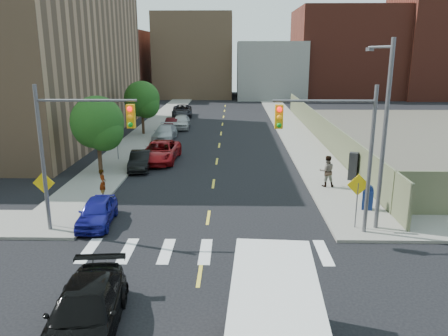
{
  "coord_description": "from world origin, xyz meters",
  "views": [
    {
      "loc": [
        1.27,
        -13.31,
        8.42
      ],
      "look_at": [
        0.77,
        10.56,
        2.0
      ],
      "focal_mm": 35.0,
      "sensor_mm": 36.0,
      "label": 1
    }
  ],
  "objects_px": {
    "parked_car_white": "(181,122)",
    "black_sedan": "(85,312)",
    "mailbox": "(368,198)",
    "parked_car_grey": "(182,111)",
    "parked_car_black": "(141,160)",
    "pedestrian_west": "(103,183)",
    "parked_car_silver": "(165,133)",
    "pedestrian_east": "(327,171)",
    "parked_car_blue": "(97,212)",
    "parked_car_red": "(160,152)",
    "cargo_van": "(274,327)",
    "payphone": "(353,166)",
    "parked_car_maroon": "(172,124)"
  },
  "relations": [
    {
      "from": "parked_car_silver",
      "to": "parked_car_white",
      "type": "height_order",
      "value": "parked_car_white"
    },
    {
      "from": "parked_car_black",
      "to": "black_sedan",
      "type": "bearing_deg",
      "value": -87.97
    },
    {
      "from": "parked_car_red",
      "to": "parked_car_silver",
      "type": "distance_m",
      "value": 8.71
    },
    {
      "from": "mailbox",
      "to": "payphone",
      "type": "xyz_separation_m",
      "value": [
        0.68,
        5.59,
        0.27
      ]
    },
    {
      "from": "parked_car_maroon",
      "to": "black_sedan",
      "type": "xyz_separation_m",
      "value": [
        2.3,
        -36.14,
        0.13
      ]
    },
    {
      "from": "parked_car_red",
      "to": "mailbox",
      "type": "distance_m",
      "value": 16.91
    },
    {
      "from": "parked_car_maroon",
      "to": "pedestrian_west",
      "type": "relative_size",
      "value": 2.27
    },
    {
      "from": "payphone",
      "to": "pedestrian_west",
      "type": "height_order",
      "value": "payphone"
    },
    {
      "from": "parked_car_grey",
      "to": "parked_car_silver",
      "type": "bearing_deg",
      "value": -94.54
    },
    {
      "from": "mailbox",
      "to": "pedestrian_east",
      "type": "distance_m",
      "value": 4.34
    },
    {
      "from": "parked_car_red",
      "to": "parked_car_white",
      "type": "bearing_deg",
      "value": 92.72
    },
    {
      "from": "mailbox",
      "to": "parked_car_grey",
      "type": "bearing_deg",
      "value": 127.17
    },
    {
      "from": "parked_car_maroon",
      "to": "mailbox",
      "type": "xyz_separation_m",
      "value": [
        14.02,
        -25.34,
        0.19
      ]
    },
    {
      "from": "parked_car_black",
      "to": "parked_car_silver",
      "type": "bearing_deg",
      "value": 84.55
    },
    {
      "from": "parked_car_red",
      "to": "black_sedan",
      "type": "xyz_separation_m",
      "value": [
        1.24,
        -21.65,
        -0.04
      ]
    },
    {
      "from": "parked_car_white",
      "to": "black_sedan",
      "type": "distance_m",
      "value": 36.72
    },
    {
      "from": "parked_car_silver",
      "to": "pedestrian_west",
      "type": "xyz_separation_m",
      "value": [
        -0.93,
        -17.74,
        0.27
      ]
    },
    {
      "from": "parked_car_blue",
      "to": "parked_car_grey",
      "type": "bearing_deg",
      "value": 86.05
    },
    {
      "from": "parked_car_blue",
      "to": "parked_car_red",
      "type": "xyz_separation_m",
      "value": [
        1.06,
        12.9,
        0.13
      ]
    },
    {
      "from": "parked_car_black",
      "to": "parked_car_silver",
      "type": "distance_m",
      "value": 11.04
    },
    {
      "from": "parked_car_grey",
      "to": "pedestrian_east",
      "type": "relative_size",
      "value": 2.78
    },
    {
      "from": "payphone",
      "to": "parked_car_white",
      "type": "bearing_deg",
      "value": 148.87
    },
    {
      "from": "parked_car_black",
      "to": "parked_car_maroon",
      "type": "xyz_separation_m",
      "value": [
        0.0,
        16.87,
        -0.05
      ]
    },
    {
      "from": "pedestrian_west",
      "to": "mailbox",
      "type": "bearing_deg",
      "value": -116.98
    },
    {
      "from": "parked_car_white",
      "to": "pedestrian_east",
      "type": "height_order",
      "value": "pedestrian_east"
    },
    {
      "from": "pedestrian_east",
      "to": "black_sedan",
      "type": "bearing_deg",
      "value": 54.91
    },
    {
      "from": "parked_car_blue",
      "to": "parked_car_silver",
      "type": "height_order",
      "value": "parked_car_silver"
    },
    {
      "from": "parked_car_silver",
      "to": "black_sedan",
      "type": "xyz_separation_m",
      "value": [
        2.17,
        -30.31,
        0.04
      ]
    },
    {
      "from": "parked_car_grey",
      "to": "parked_car_maroon",
      "type": "bearing_deg",
      "value": -95.02
    },
    {
      "from": "parked_car_white",
      "to": "black_sedan",
      "type": "xyz_separation_m",
      "value": [
        1.34,
        -36.7,
        -0.04
      ]
    },
    {
      "from": "parked_car_blue",
      "to": "parked_car_grey",
      "type": "height_order",
      "value": "parked_car_grey"
    },
    {
      "from": "parked_car_silver",
      "to": "pedestrian_west",
      "type": "height_order",
      "value": "pedestrian_west"
    },
    {
      "from": "cargo_van",
      "to": "pedestrian_west",
      "type": "distance_m",
      "value": 16.59
    },
    {
      "from": "parked_car_black",
      "to": "parked_car_maroon",
      "type": "distance_m",
      "value": 16.87
    },
    {
      "from": "cargo_van",
      "to": "parked_car_white",
      "type": "bearing_deg",
      "value": 103.82
    },
    {
      "from": "parked_car_silver",
      "to": "pedestrian_east",
      "type": "distance_m",
      "value": 19.87
    },
    {
      "from": "parked_car_maroon",
      "to": "pedestrian_east",
      "type": "height_order",
      "value": "pedestrian_east"
    },
    {
      "from": "parked_car_white",
      "to": "mailbox",
      "type": "relative_size",
      "value": 3.4
    },
    {
      "from": "parked_car_blue",
      "to": "pedestrian_west",
      "type": "bearing_deg",
      "value": 97.89
    },
    {
      "from": "parked_car_blue",
      "to": "cargo_van",
      "type": "xyz_separation_m",
      "value": [
        7.87,
        -10.33,
        0.75
      ]
    },
    {
      "from": "parked_car_blue",
      "to": "mailbox",
      "type": "height_order",
      "value": "mailbox"
    },
    {
      "from": "black_sedan",
      "to": "parked_car_black",
      "type": "bearing_deg",
      "value": 91.74
    },
    {
      "from": "parked_car_black",
      "to": "parked_car_grey",
      "type": "relative_size",
      "value": 0.74
    },
    {
      "from": "parked_car_grey",
      "to": "pedestrian_west",
      "type": "bearing_deg",
      "value": -96.39
    },
    {
      "from": "cargo_van",
      "to": "pedestrian_west",
      "type": "relative_size",
      "value": 3.62
    },
    {
      "from": "mailbox",
      "to": "black_sedan",
      "type": "bearing_deg",
      "value": -121.93
    },
    {
      "from": "mailbox",
      "to": "pedestrian_east",
      "type": "bearing_deg",
      "value": 123.71
    },
    {
      "from": "payphone",
      "to": "parked_car_silver",
      "type": "bearing_deg",
      "value": 161.09
    },
    {
      "from": "cargo_van",
      "to": "payphone",
      "type": "distance_m",
      "value": 19.22
    },
    {
      "from": "parked_car_red",
      "to": "payphone",
      "type": "bearing_deg",
      "value": -18.78
    }
  ]
}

